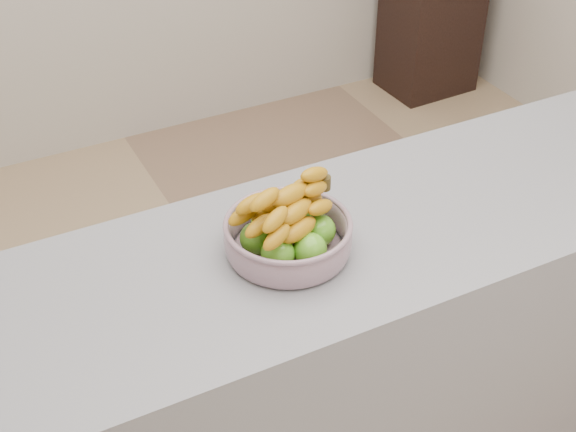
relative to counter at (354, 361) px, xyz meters
name	(u,v)px	position (x,y,z in m)	size (l,w,h in m)	color
ground	(318,423)	(0.00, 0.18, -0.45)	(4.00, 4.00, 0.00)	tan
counter	(354,361)	(0.00, 0.00, 0.00)	(2.00, 0.60, 0.90)	gray
cabinet	(431,18)	(1.65, 1.96, -0.05)	(0.44, 0.35, 0.80)	black
fruit_bowl	(288,232)	(-0.20, 0.00, 0.50)	(0.29, 0.29, 0.18)	#A5B1C6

